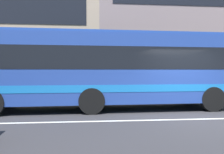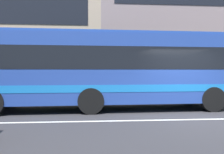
% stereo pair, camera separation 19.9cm
% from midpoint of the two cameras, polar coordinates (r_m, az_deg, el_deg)
% --- Properties ---
extents(ground_plane, '(160.00, 160.00, 0.00)m').
position_cam_midpoint_polar(ground_plane, '(9.06, 19.64, -9.12)').
color(ground_plane, '#302F32').
extents(lane_centre_line, '(60.00, 0.16, 0.01)m').
position_cam_midpoint_polar(lane_centre_line, '(9.06, 19.64, -9.09)').
color(lane_centre_line, silver).
rests_on(lane_centre_line, ground_plane).
extents(hedge_row_far, '(20.27, 1.10, 0.80)m').
position_cam_midpoint_polar(hedge_row_far, '(14.92, 7.58, -3.42)').
color(hedge_row_far, '#224923').
rests_on(hedge_row_far, ground_plane).
extents(apartment_block_right, '(23.21, 10.77, 13.28)m').
position_cam_midpoint_polar(apartment_block_right, '(26.46, 23.75, 12.11)').
color(apartment_block_right, gray).
rests_on(apartment_block_right, ground_plane).
extents(transit_bus, '(10.62, 2.85, 3.23)m').
position_cam_midpoint_polar(transit_bus, '(10.65, -1.13, 2.13)').
color(transit_bus, '#234192').
rests_on(transit_bus, ground_plane).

